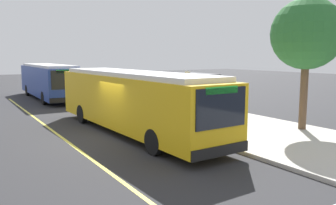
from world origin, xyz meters
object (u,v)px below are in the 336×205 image
at_px(route_sign_post, 188,90).
at_px(pedestrian_commuter, 146,98).
at_px(transit_bus_second, 48,80).
at_px(transit_bus_main, 133,99).
at_px(waiting_bench, 196,106).

relative_size(route_sign_post, pedestrian_commuter, 1.66).
distance_m(transit_bus_second, route_sign_post, 16.74).
height_order(transit_bus_main, pedestrian_commuter, transit_bus_main).
bearing_deg(transit_bus_second, pedestrian_commuter, 13.90).
xyz_separation_m(transit_bus_main, waiting_bench, (-2.16, 5.35, -0.99)).
distance_m(transit_bus_second, pedestrian_commuter, 12.42).
bearing_deg(waiting_bench, pedestrian_commuter, -121.99).
relative_size(transit_bus_main, route_sign_post, 4.47).
relative_size(transit_bus_main, pedestrian_commuter, 7.40).
bearing_deg(transit_bus_main, route_sign_post, 77.10).
xyz_separation_m(transit_bus_second, waiting_bench, (13.67, 5.59, -0.98)).
xyz_separation_m(transit_bus_second, pedestrian_commuter, (12.04, 2.98, -0.50)).
relative_size(transit_bus_second, pedestrian_commuter, 6.93).
relative_size(waiting_bench, pedestrian_commuter, 0.95).
distance_m(transit_bus_main, waiting_bench, 5.86).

